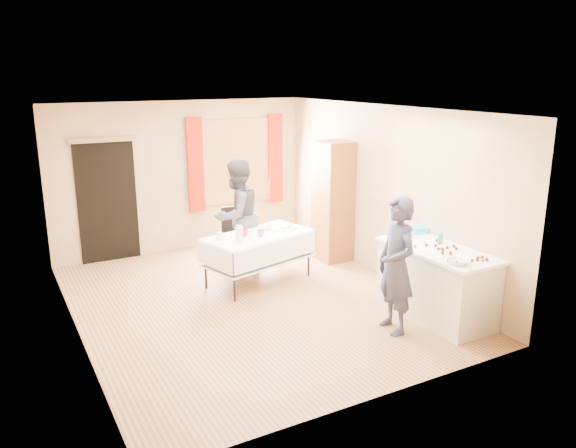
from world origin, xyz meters
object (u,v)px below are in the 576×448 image
chair (237,248)px  cabinet (333,201)px  woman (237,216)px  counter (436,282)px  party_table (259,254)px  girl (396,265)px

chair → cabinet: bearing=-13.6°
woman → counter: bearing=97.2°
party_table → woman: (-0.06, 0.64, 0.45)m
chair → party_table: bearing=-88.5°
girl → woman: woman is taller
chair → girl: size_ratio=0.57×
party_table → girl: size_ratio=1.06×
counter → chair: chair is taller
counter → chair: bearing=114.9°
party_table → woman: woman is taller
cabinet → woman: bearing=172.3°
cabinet → counter: (-0.10, -2.59, -0.54)m
cabinet → girl: (-0.84, -2.68, -0.16)m
cabinet → counter: cabinet is taller
cabinet → party_table: cabinet is taller
chair → girl: 3.29m
cabinet → woman: 1.65m
party_table → girl: 2.41m
cabinet → party_table: size_ratio=1.12×
counter → girl: bearing=-173.3°
girl → chair: bearing=-160.4°
counter → woman: 3.23m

